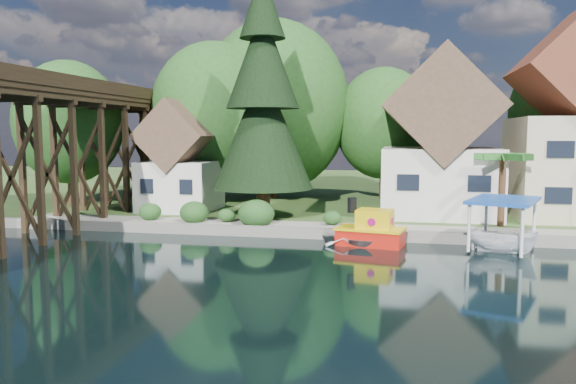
{
  "coord_description": "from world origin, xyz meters",
  "views": [
    {
      "loc": [
        4.36,
        -23.23,
        6.0
      ],
      "look_at": [
        -1.46,
        6.0,
        2.86
      ],
      "focal_mm": 35.0,
      "sensor_mm": 36.0,
      "label": 1
    }
  ],
  "objects_px": {
    "conifer": "(263,100)",
    "palm_tree": "(503,159)",
    "house_left": "(440,146)",
    "boat_white_a": "(359,237)",
    "trestle_bridge": "(33,145)",
    "tugboat": "(371,231)",
    "boat_canopy": "(502,230)",
    "shed": "(180,164)"
  },
  "relations": [
    {
      "from": "conifer",
      "to": "palm_tree",
      "type": "relative_size",
      "value": 3.46
    },
    {
      "from": "house_left",
      "to": "conifer",
      "type": "distance_m",
      "value": 12.37
    },
    {
      "from": "palm_tree",
      "to": "boat_white_a",
      "type": "height_order",
      "value": "palm_tree"
    },
    {
      "from": "trestle_bridge",
      "to": "house_left",
      "type": "bearing_deg",
      "value": 25.21
    },
    {
      "from": "house_left",
      "to": "tugboat",
      "type": "xyz_separation_m",
      "value": [
        -4.05,
        -9.27,
        -4.37
      ]
    },
    {
      "from": "trestle_bridge",
      "to": "boat_white_a",
      "type": "xyz_separation_m",
      "value": [
        18.31,
        1.51,
        -4.94
      ]
    },
    {
      "from": "trestle_bridge",
      "to": "conifer",
      "type": "bearing_deg",
      "value": 29.73
    },
    {
      "from": "house_left",
      "to": "conifer",
      "type": "xyz_separation_m",
      "value": [
        -11.27,
        -4.13,
        2.97
      ]
    },
    {
      "from": "palm_tree",
      "to": "boat_canopy",
      "type": "height_order",
      "value": "palm_tree"
    },
    {
      "from": "shed",
      "to": "conifer",
      "type": "xyz_separation_m",
      "value": [
        6.73,
        -2.63,
        4.29
      ]
    },
    {
      "from": "trestle_bridge",
      "to": "tugboat",
      "type": "distance_m",
      "value": 19.56
    },
    {
      "from": "shed",
      "to": "boat_canopy",
      "type": "relative_size",
      "value": 1.56
    },
    {
      "from": "conifer",
      "to": "boat_white_a",
      "type": "bearing_deg",
      "value": -38.28
    },
    {
      "from": "palm_tree",
      "to": "shed",
      "type": "bearing_deg",
      "value": 171.95
    },
    {
      "from": "trestle_bridge",
      "to": "tugboat",
      "type": "height_order",
      "value": "trestle_bridge"
    },
    {
      "from": "trestle_bridge",
      "to": "house_left",
      "type": "height_order",
      "value": "house_left"
    },
    {
      "from": "trestle_bridge",
      "to": "house_left",
      "type": "distance_m",
      "value": 25.42
    },
    {
      "from": "trestle_bridge",
      "to": "palm_tree",
      "type": "xyz_separation_m",
      "value": [
        26.32,
        6.31,
        -0.85
      ]
    },
    {
      "from": "house_left",
      "to": "boat_white_a",
      "type": "xyz_separation_m",
      "value": [
        -4.69,
        -9.32,
        -4.73
      ]
    },
    {
      "from": "conifer",
      "to": "trestle_bridge",
      "type": "bearing_deg",
      "value": -150.27
    },
    {
      "from": "tugboat",
      "to": "boat_canopy",
      "type": "xyz_separation_m",
      "value": [
        6.53,
        -0.69,
        0.41
      ]
    },
    {
      "from": "house_left",
      "to": "boat_canopy",
      "type": "xyz_separation_m",
      "value": [
        2.49,
        -9.96,
        -3.96
      ]
    },
    {
      "from": "shed",
      "to": "boat_canopy",
      "type": "distance_m",
      "value": 22.32
    },
    {
      "from": "house_left",
      "to": "conifer",
      "type": "relative_size",
      "value": 0.7
    },
    {
      "from": "conifer",
      "to": "tugboat",
      "type": "xyz_separation_m",
      "value": [
        7.22,
        -5.14,
        -7.34
      ]
    },
    {
      "from": "shed",
      "to": "palm_tree",
      "type": "bearing_deg",
      "value": -8.05
    },
    {
      "from": "palm_tree",
      "to": "tugboat",
      "type": "relative_size",
      "value": 1.18
    },
    {
      "from": "palm_tree",
      "to": "boat_canopy",
      "type": "bearing_deg",
      "value": -98.71
    },
    {
      "from": "boat_white_a",
      "to": "trestle_bridge",
      "type": "bearing_deg",
      "value": 115.27
    },
    {
      "from": "tugboat",
      "to": "boat_white_a",
      "type": "xyz_separation_m",
      "value": [
        -0.65,
        -0.05,
        -0.36
      ]
    },
    {
      "from": "boat_white_a",
      "to": "shed",
      "type": "bearing_deg",
      "value": 80.13
    },
    {
      "from": "house_left",
      "to": "shed",
      "type": "distance_m",
      "value": 18.11
    },
    {
      "from": "boat_white_a",
      "to": "conifer",
      "type": "bearing_deg",
      "value": 72.29
    },
    {
      "from": "house_left",
      "to": "shed",
      "type": "xyz_separation_m",
      "value": [
        -18.0,
        -1.5,
        -1.31
      ]
    },
    {
      "from": "shed",
      "to": "boat_white_a",
      "type": "height_order",
      "value": "shed"
    },
    {
      "from": "trestle_bridge",
      "to": "tugboat",
      "type": "relative_size",
      "value": 11.42
    },
    {
      "from": "trestle_bridge",
      "to": "shed",
      "type": "relative_size",
      "value": 5.63
    },
    {
      "from": "shed",
      "to": "conifer",
      "type": "bearing_deg",
      "value": -21.34
    },
    {
      "from": "house_left",
      "to": "boat_canopy",
      "type": "bearing_deg",
      "value": -75.97
    },
    {
      "from": "shed",
      "to": "tugboat",
      "type": "height_order",
      "value": "shed"
    },
    {
      "from": "boat_white_a",
      "to": "house_left",
      "type": "bearing_deg",
      "value": -6.15
    },
    {
      "from": "house_left",
      "to": "boat_canopy",
      "type": "distance_m",
      "value": 11.0
    }
  ]
}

